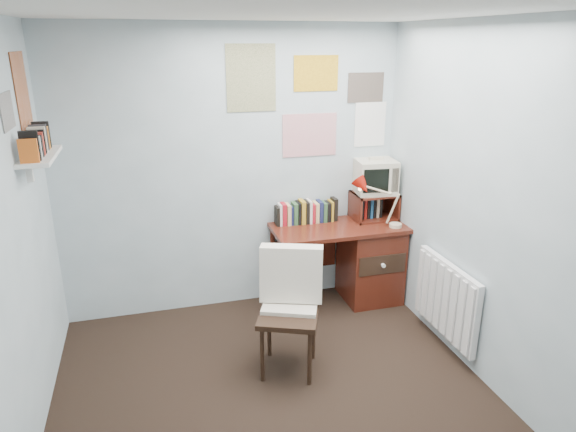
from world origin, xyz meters
name	(u,v)px	position (x,y,z in m)	size (l,w,h in m)	color
ground	(287,426)	(0.00, 0.00, 0.00)	(3.50, 3.50, 0.00)	black
back_wall	(233,173)	(0.00, 1.75, 1.25)	(3.00, 0.02, 2.50)	silver
right_wall	(513,222)	(1.50, 0.00, 1.25)	(0.02, 3.50, 2.50)	silver
ceiling	(287,8)	(0.00, 0.00, 2.50)	(3.00, 3.50, 0.02)	white
desk	(364,259)	(1.17, 1.48, 0.41)	(1.20, 0.55, 0.76)	#4F1C12
desk_chair	(289,316)	(0.18, 0.58, 0.45)	(0.46, 0.44, 0.90)	black
desk_lamp	(397,205)	(1.38, 1.32, 0.96)	(0.28, 0.24, 0.40)	#B6170C
tv_riser	(374,206)	(1.29, 1.59, 0.89)	(0.40, 0.30, 0.25)	#4F1C12
crt_tv	(375,175)	(1.29, 1.61, 1.18)	(0.35, 0.33, 0.34)	beige
book_row	(307,211)	(0.66, 1.66, 0.87)	(0.60, 0.14, 0.22)	#4F1C12
radiator	(446,299)	(1.46, 0.55, 0.42)	(0.09, 0.80, 0.60)	white
wall_shelf	(40,156)	(-1.40, 1.10, 1.62)	(0.20, 0.62, 0.24)	white
posters_back	(310,101)	(0.70, 1.74, 1.85)	(1.20, 0.01, 0.90)	white
posters_left	(15,98)	(-1.49, 1.10, 2.00)	(0.01, 0.70, 0.60)	white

